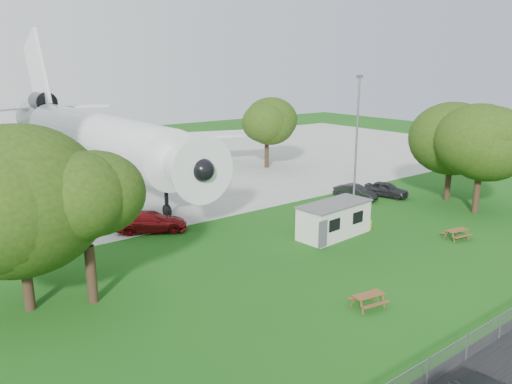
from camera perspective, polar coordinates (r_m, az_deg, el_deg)
ground at (r=31.69m, az=9.48°, el=-9.80°), size 160.00×160.00×0.00m
concrete_apron at (r=62.59m, az=-16.92°, el=1.88°), size 120.00×46.00×0.03m
airliner at (r=59.04m, az=-18.34°, el=6.24°), size 46.36×47.73×17.69m
site_cabin at (r=38.89m, az=8.92°, el=-3.11°), size 6.84×3.15×2.62m
picnic_west at (r=28.65m, az=12.66°, el=-12.70°), size 2.02×1.77×0.76m
picnic_east at (r=40.98m, az=21.90°, el=-5.02°), size 2.03×1.79×0.76m
fence at (r=26.97m, az=25.01°, el=-15.60°), size 58.00×0.04×1.30m
lamp_mast at (r=39.81m, az=11.33°, el=4.15°), size 0.16×0.16×12.00m
tree_west_big at (r=28.25m, az=-25.65°, el=-0.51°), size 9.63×9.63×11.13m
tree_west_small at (r=28.01m, az=-18.96°, el=-1.25°), size 7.14×7.14×9.29m
tree_east_front at (r=47.61m, az=24.47°, el=5.32°), size 7.94×7.94×10.42m
tree_east_back at (r=51.29m, az=21.51°, el=5.60°), size 8.35×8.35×10.12m
tree_far_apron at (r=63.46m, az=1.25°, el=7.82°), size 6.78×6.78×9.06m
car_ne_hatch at (r=51.59m, az=14.65°, el=0.29°), size 2.97×4.68×1.48m
car_ne_sedan at (r=49.84m, az=11.28°, el=-0.04°), size 2.23×4.52×1.42m
car_apron_van at (r=40.36m, az=-11.87°, el=-3.35°), size 5.94×4.64×1.61m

